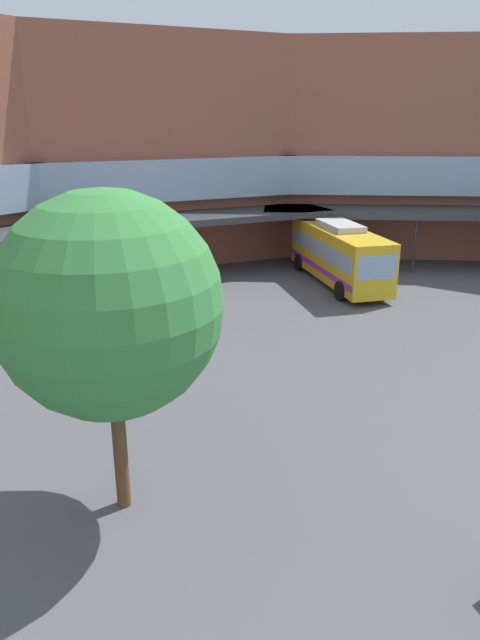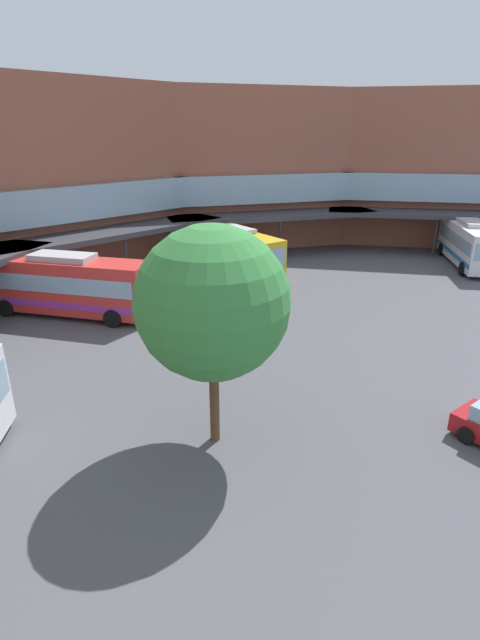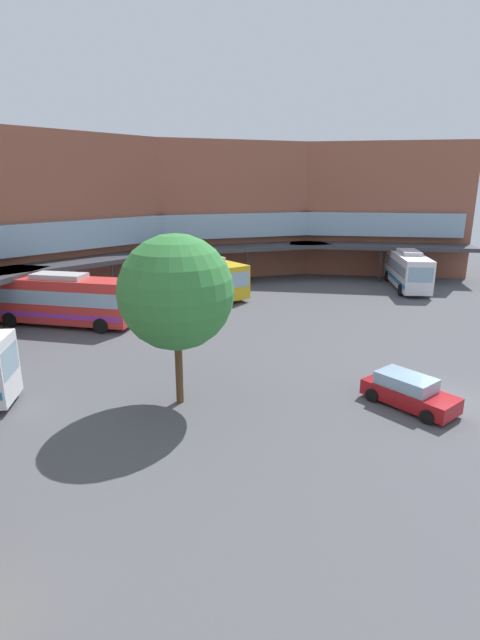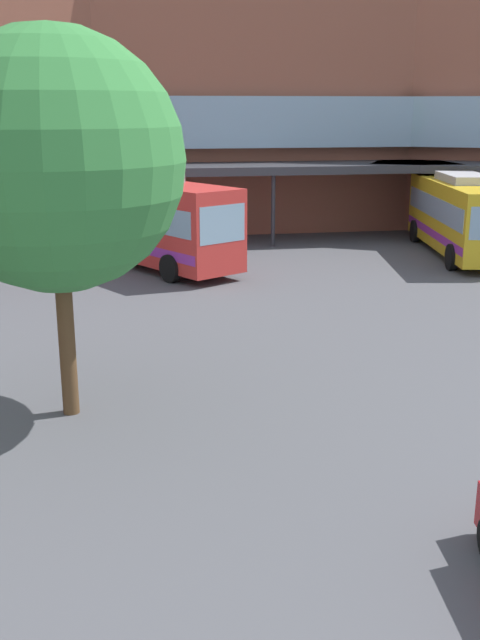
# 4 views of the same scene
# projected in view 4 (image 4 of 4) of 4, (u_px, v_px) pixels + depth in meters

# --- Properties ---
(station_building) EXTENTS (79.51, 39.77, 14.63)m
(station_building) POSITION_uv_depth(u_px,v_px,m) (156.00, 94.00, 28.33)
(station_building) COLOR #93543F
(station_building) RESTS_ON ground
(bus_0) EXTENTS (6.43, 10.17, 3.70)m
(bus_0) POSITION_uv_depth(u_px,v_px,m) (461.00, 214.00, 34.12)
(bus_0) COLOR gold
(bus_0) RESTS_ON ground
(bus_4) EXTENTS (5.39, 11.11, 3.95)m
(bus_4) POSITION_uv_depth(u_px,v_px,m) (143.00, 218.00, 32.06)
(bus_4) COLOR red
(bus_4) RESTS_ON ground
(plaza_tree) EXTENTS (5.38, 5.38, 8.21)m
(plaza_tree) POSITION_uv_depth(u_px,v_px,m) (55.00, 162.00, 15.20)
(plaza_tree) COLOR brown
(plaza_tree) RESTS_ON ground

